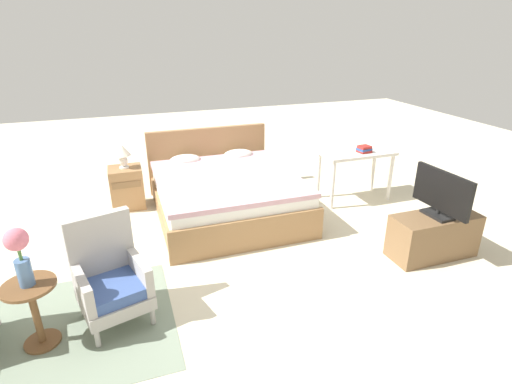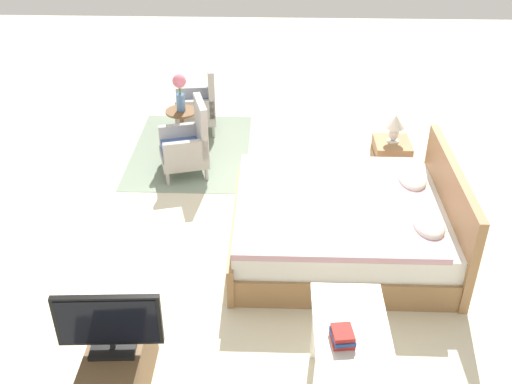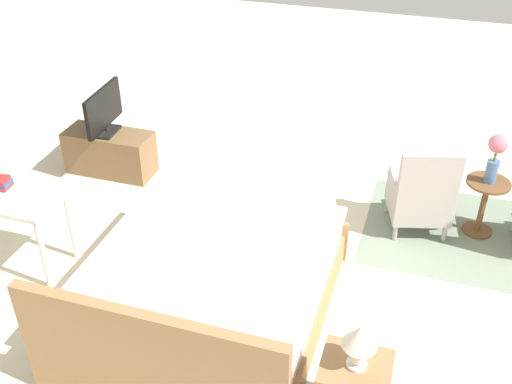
% 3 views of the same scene
% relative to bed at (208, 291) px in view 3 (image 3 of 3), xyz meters
% --- Properties ---
extents(ground_plane, '(16.00, 16.00, 0.00)m').
position_rel_bed_xyz_m(ground_plane, '(-0.21, -0.91, -0.30)').
color(ground_plane, beige).
extents(floor_rug, '(2.10, 1.50, 0.01)m').
position_rel_bed_xyz_m(floor_rug, '(-2.04, -1.79, -0.29)').
color(floor_rug, gray).
rests_on(floor_rug, ground_plane).
extents(bed, '(1.82, 2.11, 0.96)m').
position_rel_bed_xyz_m(bed, '(0.00, 0.00, 0.00)').
color(bed, '#997047').
rests_on(bed, ground_plane).
extents(armchair_by_window_right, '(0.67, 0.67, 0.92)m').
position_rel_bed_xyz_m(armchair_by_window_right, '(-1.47, -1.74, 0.09)').
color(armchair_by_window_right, '#ADA8A3').
rests_on(armchair_by_window_right, floor_rug).
extents(side_table, '(0.40, 0.40, 0.57)m').
position_rel_bed_xyz_m(side_table, '(-2.04, -1.89, 0.06)').
color(side_table, brown).
rests_on(side_table, ground_plane).
extents(flower_vase, '(0.17, 0.17, 0.48)m').
position_rel_bed_xyz_m(flower_vase, '(-2.04, -1.89, 0.56)').
color(flower_vase, '#4C709E').
rests_on(flower_vase, side_table).
extents(table_lamp, '(0.22, 0.22, 0.33)m').
position_rel_bed_xyz_m(table_lamp, '(-1.24, 0.63, 0.50)').
color(table_lamp, silver).
rests_on(table_lamp, nightstand).
extents(tv_stand, '(0.96, 0.40, 0.49)m').
position_rel_bed_xyz_m(tv_stand, '(1.88, -1.82, -0.05)').
color(tv_stand, brown).
rests_on(tv_stand, ground_plane).
extents(tv_flatscreen, '(0.22, 0.73, 0.51)m').
position_rel_bed_xyz_m(tv_flatscreen, '(1.88, -1.82, 0.45)').
color(tv_flatscreen, black).
rests_on(tv_flatscreen, tv_stand).
extents(vanity_desk, '(1.04, 0.52, 0.73)m').
position_rel_bed_xyz_m(vanity_desk, '(1.91, -0.16, 0.32)').
color(vanity_desk, silver).
rests_on(vanity_desk, ground_plane).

